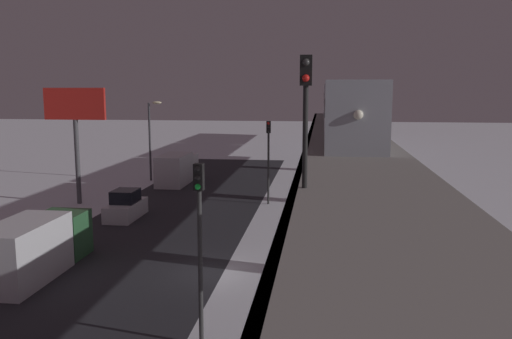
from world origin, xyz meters
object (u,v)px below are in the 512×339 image
object	(u,v)px
box_truck	(177,169)
delivery_van	(35,247)
sedan_white	(126,207)
traffic_light_near	(200,228)
traffic_light_mid	(268,150)
subway_train	(337,99)
rail_signal	(306,98)
commercial_billboard	(75,115)

from	to	relation	value
box_truck	delivery_van	size ratio (longest dim) A/B	1.00
sedan_white	traffic_light_near	xyz separation A→B (m)	(-9.30, 17.36, 3.40)
sedan_white	traffic_light_near	bearing A→B (deg)	118.18
delivery_van	traffic_light_mid	size ratio (longest dim) A/B	1.16
subway_train	traffic_light_near	xyz separation A→B (m)	(5.61, 43.69, -3.43)
rail_signal	traffic_light_mid	distance (m)	24.65
rail_signal	commercial_billboard	bearing A→B (deg)	-50.99
traffic_light_mid	commercial_billboard	world-z (taller)	commercial_billboard
subway_train	commercial_billboard	distance (m)	30.09
box_truck	traffic_light_near	distance (m)	32.81
sedan_white	traffic_light_mid	size ratio (longest dim) A/B	0.64
delivery_van	sedan_white	bearing A→B (deg)	-91.01
sedan_white	delivery_van	xyz separation A→B (m)	(0.20, 11.33, 0.55)
traffic_light_near	commercial_billboard	size ratio (longest dim) A/B	0.72
box_truck	commercial_billboard	distance (m)	12.37
traffic_light_mid	commercial_billboard	distance (m)	14.93
subway_train	rail_signal	bearing A→B (deg)	87.35
sedan_white	delivery_van	bearing A→B (deg)	88.99
subway_train	delivery_van	bearing A→B (deg)	68.14
box_truck	traffic_light_near	size ratio (longest dim) A/B	1.16
traffic_light_near	traffic_light_mid	bearing A→B (deg)	-90.00
rail_signal	sedan_white	bearing A→B (deg)	-55.00
sedan_white	traffic_light_near	world-z (taller)	traffic_light_near
delivery_van	subway_train	bearing A→B (deg)	-111.86
rail_signal	delivery_van	world-z (taller)	rail_signal
rail_signal	sedan_white	xyz separation A→B (m)	(12.84, -18.34, -7.77)
rail_signal	sedan_white	distance (m)	23.70
traffic_light_mid	box_truck	bearing A→B (deg)	-41.00
commercial_billboard	subway_train	bearing A→B (deg)	-132.24
traffic_light_mid	commercial_billboard	size ratio (longest dim) A/B	0.72
box_truck	delivery_van	xyz separation A→B (m)	(0.00, 25.24, 0.00)
delivery_van	traffic_light_mid	distance (m)	19.67
rail_signal	traffic_light_mid	size ratio (longest dim) A/B	0.62
traffic_light_near	traffic_light_mid	world-z (taller)	same
rail_signal	commercial_billboard	world-z (taller)	rail_signal
sedan_white	commercial_billboard	distance (m)	9.00
box_truck	traffic_light_mid	distance (m)	12.91
sedan_white	box_truck	bearing A→B (deg)	-89.18
rail_signal	sedan_white	size ratio (longest dim) A/B	0.97
box_truck	sedan_white	bearing A→B (deg)	90.82
subway_train	commercial_billboard	bearing A→B (deg)	47.76
traffic_light_near	commercial_billboard	xyz separation A→B (m)	(14.61, -21.42, 2.63)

